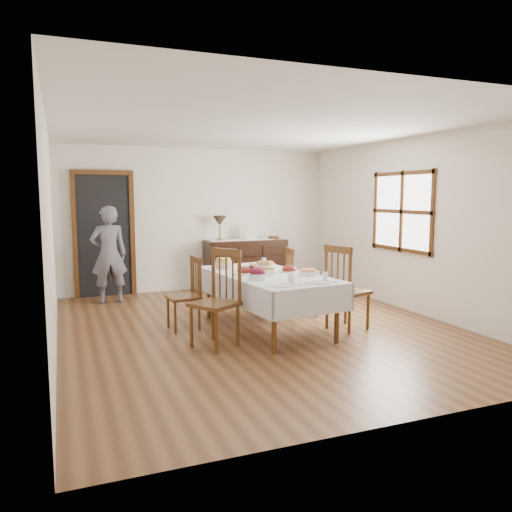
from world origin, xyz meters
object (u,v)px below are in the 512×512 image
object	(u,v)px
chair_right_near	(345,287)
table_lamp	(220,221)
chair_right_far	(298,281)
person	(109,251)
dining_table	(267,281)
chair_left_near	(218,298)
chair_left_far	(187,293)
sideboard	(246,264)

from	to	relation	value
chair_right_near	table_lamp	distance (m)	3.39
chair_right_far	person	xyz separation A→B (m)	(-2.49, 1.89, 0.34)
table_lamp	dining_table	bearing A→B (deg)	-95.11
chair_right_near	chair_left_near	bearing A→B (deg)	73.10
chair_left_far	person	xyz separation A→B (m)	(-0.79, 2.03, 0.36)
chair_left_near	person	xyz separation A→B (m)	(-0.95, 2.88, 0.27)
chair_left_far	sideboard	xyz separation A→B (m)	(1.72, 2.42, -0.02)
table_lamp	chair_right_far	bearing A→B (deg)	-78.23
chair_left_far	sideboard	world-z (taller)	chair_left_far
chair_left_far	table_lamp	distance (m)	2.83
chair_left_far	chair_right_near	xyz separation A→B (m)	(1.90, -0.81, 0.08)
table_lamp	chair_left_near	bearing A→B (deg)	-107.81
chair_right_near	dining_table	bearing A→B (deg)	49.26
chair_right_far	person	distance (m)	3.14
chair_right_near	sideboard	world-z (taller)	chair_right_near
chair_left_near	chair_right_near	world-z (taller)	chair_left_near
table_lamp	chair_left_far	bearing A→B (deg)	-116.58
chair_right_near	chair_right_far	size ratio (longest dim) A/B	1.12
chair_right_far	dining_table	bearing A→B (deg)	139.76
chair_left_near	chair_right_near	bearing A→B (deg)	59.64
sideboard	table_lamp	bearing A→B (deg)	178.04
chair_left_far	person	world-z (taller)	person
chair_right_near	person	distance (m)	3.92
dining_table	sideboard	world-z (taller)	sideboard
chair_right_far	chair_right_near	bearing A→B (deg)	-155.76
chair_left_near	chair_right_far	size ratio (longest dim) A/B	1.14
chair_right_far	sideboard	xyz separation A→B (m)	(0.02, 2.28, -0.04)
sideboard	chair_right_far	bearing A→B (deg)	-90.50
dining_table	table_lamp	bearing A→B (deg)	77.85
person	chair_right_near	bearing A→B (deg)	130.42
chair_left_near	chair_right_near	size ratio (longest dim) A/B	1.02
dining_table	person	world-z (taller)	person
chair_left_far	person	size ratio (longest dim) A/B	0.56
chair_right_far	table_lamp	xyz separation A→B (m)	(-0.48, 2.29, 0.77)
chair_left_far	sideboard	distance (m)	2.96
sideboard	table_lamp	distance (m)	0.95
chair_right_far	person	bearing A→B (deg)	64.97
person	dining_table	bearing A→B (deg)	122.49
chair_right_near	chair_left_far	bearing A→B (deg)	48.48
dining_table	chair_right_near	bearing A→B (deg)	-29.26
chair_left_near	chair_right_near	xyz separation A→B (m)	(1.74, 0.05, -0.01)
dining_table	chair_right_near	distance (m)	1.01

